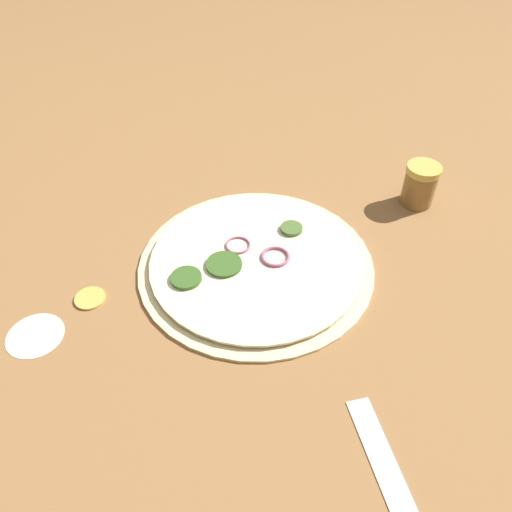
% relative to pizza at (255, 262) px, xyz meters
% --- Properties ---
extents(ground_plane, '(3.00, 3.00, 0.00)m').
position_rel_pizza_xyz_m(ground_plane, '(0.00, -0.00, -0.01)').
color(ground_plane, olive).
extents(pizza, '(0.35, 0.35, 0.02)m').
position_rel_pizza_xyz_m(pizza, '(0.00, 0.00, 0.00)').
color(pizza, beige).
rests_on(pizza, ground_plane).
extents(spice_jar, '(0.06, 0.06, 0.07)m').
position_rel_pizza_xyz_m(spice_jar, '(0.29, 0.13, 0.03)').
color(spice_jar, olive).
rests_on(spice_jar, ground_plane).
extents(loose_cap, '(0.04, 0.04, 0.01)m').
position_rel_pizza_xyz_m(loose_cap, '(-0.24, -0.05, -0.00)').
color(loose_cap, gold).
rests_on(loose_cap, ground_plane).
extents(flour_patch, '(0.08, 0.08, 0.00)m').
position_rel_pizza_xyz_m(flour_patch, '(-0.30, -0.11, -0.01)').
color(flour_patch, white).
rests_on(flour_patch, ground_plane).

